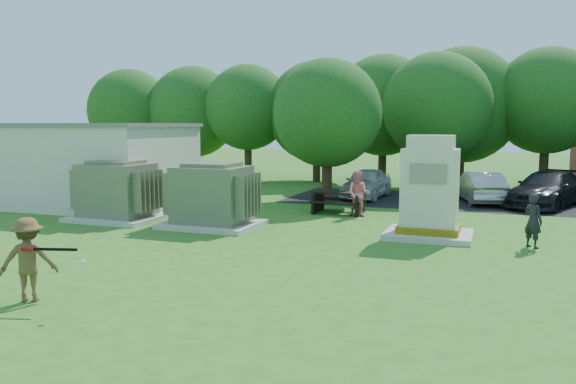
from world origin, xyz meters
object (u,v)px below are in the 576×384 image
at_px(person_by_generator, 533,221).
at_px(car_dark, 547,189).
at_px(person_at_picnic, 358,194).
at_px(transformer_left, 117,192).
at_px(batter, 28,260).
at_px(car_silver_a, 480,187).
at_px(generator_cabinet, 430,193).
at_px(transformer_right, 212,197).
at_px(picnic_table, 339,200).
at_px(car_white, 366,183).

distance_m(person_by_generator, car_dark, 8.58).
height_order(person_by_generator, person_at_picnic, person_at_picnic).
relative_size(transformer_left, car_dark, 0.62).
xyz_separation_m(batter, car_silver_a, (7.53, 17.06, -0.14)).
distance_m(batter, person_at_picnic, 12.16).
height_order(batter, person_by_generator, batter).
distance_m(generator_cabinet, car_dark, 8.91).
bearing_deg(transformer_right, batter, -86.77).
height_order(car_silver_a, car_dark, car_dark).
relative_size(picnic_table, person_at_picnic, 1.14).
bearing_deg(person_at_picnic, generator_cabinet, -47.77).
relative_size(person_at_picnic, car_silver_a, 0.42).
distance_m(picnic_table, car_white, 4.71).
bearing_deg(car_white, transformer_right, -106.50).
bearing_deg(car_white, person_at_picnic, -77.55).
relative_size(transformer_left, picnic_table, 1.58).
bearing_deg(transformer_left, car_white, 52.17).
distance_m(person_by_generator, person_at_picnic, 6.51).
relative_size(generator_cabinet, person_by_generator, 2.03).
bearing_deg(car_white, picnic_table, -86.99).
height_order(picnic_table, person_by_generator, person_by_generator).
bearing_deg(car_silver_a, transformer_left, 22.70).
height_order(picnic_table, batter, batter).
distance_m(transformer_right, batter, 8.13).
distance_m(transformer_left, car_dark, 16.67).
bearing_deg(picnic_table, transformer_right, -127.34).
bearing_deg(generator_cabinet, transformer_right, -175.06).
relative_size(picnic_table, car_white, 0.47).
distance_m(transformer_right, picnic_table, 5.17).
relative_size(transformer_left, car_silver_a, 0.76).
relative_size(car_white, car_silver_a, 1.01).
xyz_separation_m(transformer_right, person_by_generator, (9.56, 0.12, -0.23)).
distance_m(transformer_left, car_silver_a, 14.72).
bearing_deg(person_by_generator, transformer_right, 43.34).
bearing_deg(transformer_left, generator_cabinet, 3.20).
xyz_separation_m(picnic_table, batter, (-2.67, -12.21, 0.29)).
bearing_deg(generator_cabinet, person_by_generator, -9.58).
relative_size(generator_cabinet, batter, 1.89).
height_order(transformer_left, picnic_table, transformer_left).
relative_size(batter, person_by_generator, 1.08).
distance_m(transformer_right, person_at_picnic, 5.33).
relative_size(batter, car_white, 0.40).
xyz_separation_m(transformer_left, transformer_right, (3.70, 0.00, 0.00)).
distance_m(car_white, car_dark, 7.42).
xyz_separation_m(batter, car_white, (2.67, 16.91, -0.11)).
relative_size(transformer_right, batter, 1.89).
relative_size(transformer_right, person_by_generator, 2.04).
distance_m(transformer_left, person_by_generator, 13.26).
height_order(generator_cabinet, person_by_generator, generator_cabinet).
height_order(transformer_right, car_dark, transformer_right).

